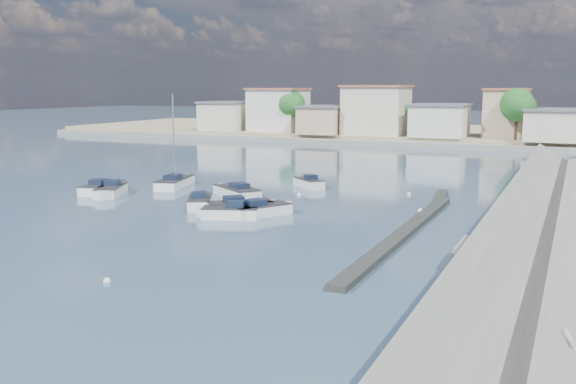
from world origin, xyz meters
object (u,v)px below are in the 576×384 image
Objects in this scene: motorboat_f at (308,183)px; sailboat at (176,182)px; motorboat_a at (200,202)px; motorboat_c at (235,192)px; motorboat_d at (227,213)px; motorboat_e at (104,188)px; motorboat_h at (244,207)px; motorboat_b at (263,210)px; motorboat_g at (110,191)px.

motorboat_f is 0.43× the size of sailboat.
motorboat_a is 5.47m from motorboat_c.
sailboat is (-7.74, 8.00, 0.03)m from motorboat_a.
motorboat_a and motorboat_f have the same top height.
motorboat_e is (-16.06, 5.64, 0.00)m from motorboat_d.
motorboat_h is (16.05, -3.13, 0.00)m from motorboat_e.
motorboat_b is 18.30m from motorboat_e.
motorboat_g is at bearing 163.10° from motorboat_d.
sailboat is at bearing -157.83° from motorboat_f.
motorboat_h is 14.83m from sailboat.
motorboat_g is at bearing 172.75° from motorboat_h.
motorboat_a and motorboat_b have the same top height.
sailboat reaches higher than motorboat_b.
motorboat_b is at bearing -12.70° from motorboat_h.
motorboat_f is at bearing 99.06° from motorboat_b.
motorboat_d is at bearing -89.79° from motorboat_h.
motorboat_d is at bearing -19.35° from motorboat_e.
motorboat_g is (-10.10, -4.32, 0.00)m from motorboat_c.
motorboat_e is 1.16× the size of motorboat_h.
motorboat_b and motorboat_g have the same top height.
motorboat_e is at bearing 168.21° from motorboat_a.
motorboat_d is at bearing -132.16° from motorboat_b.
motorboat_a is 0.82× the size of motorboat_e.
motorboat_e is at bearing 168.98° from motorboat_h.
motorboat_b and motorboat_c have the same top height.
motorboat_e is at bearing -165.83° from motorboat_c.
motorboat_g is at bearing 173.46° from motorboat_a.
motorboat_g is 7.21m from sailboat.
motorboat_a and motorboat_d have the same top height.
motorboat_b is 16.29m from motorboat_g.
motorboat_g is at bearing -107.82° from sailboat.
motorboat_g is (-13.92, -11.64, 0.00)m from motorboat_f.
motorboat_c is 1.13× the size of motorboat_h.
motorboat_a is 10.01m from motorboat_g.
motorboat_b is 16.64m from sailboat.
motorboat_f is (3.82, 7.31, -0.00)m from motorboat_c.
motorboat_a is at bearing -91.59° from motorboat_c.
motorboat_a is 0.53× the size of sailboat.
motorboat_b is at bearing -7.90° from motorboat_g.
motorboat_a is at bearing 169.94° from motorboat_b.
motorboat_c is at bearing 23.19° from motorboat_g.
motorboat_c is at bearing 132.60° from motorboat_b.
motorboat_f is (-0.32, 15.96, 0.00)m from motorboat_d.
motorboat_g is at bearing -140.10° from motorboat_f.
motorboat_h is (-1.90, 0.43, 0.00)m from motorboat_b.
motorboat_a is 1.23× the size of motorboat_f.
motorboat_e is 6.86m from sailboat.
motorboat_c is (-6.04, 6.56, 0.00)m from motorboat_b.
motorboat_b is 14.05m from motorboat_f.
motorboat_b is (6.19, -1.10, -0.00)m from motorboat_a.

